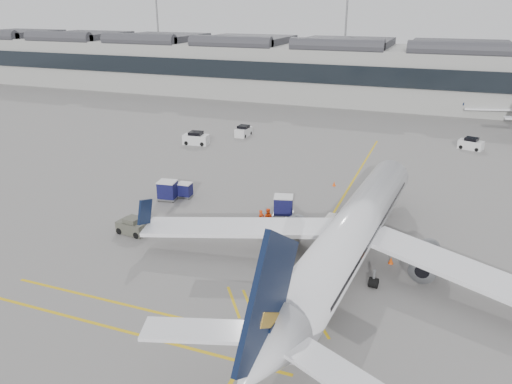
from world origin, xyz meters
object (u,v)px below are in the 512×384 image
(airliner_main, at_px, (350,236))
(baggage_cart_a, at_px, (289,229))
(pushback_tug, at_px, (133,226))
(ramp_agent_a, at_px, (261,220))
(belt_loader, at_px, (343,229))
(ramp_agent_b, at_px, (268,218))

(airliner_main, distance_m, baggage_cart_a, 7.26)
(airliner_main, height_order, pushback_tug, airliner_main)
(airliner_main, bearing_deg, ramp_agent_a, 157.62)
(belt_loader, height_order, pushback_tug, belt_loader)
(ramp_agent_b, bearing_deg, belt_loader, -179.20)
(ramp_agent_a, bearing_deg, baggage_cart_a, -78.06)
(airliner_main, relative_size, baggage_cart_a, 22.05)
(belt_loader, xyz_separation_m, ramp_agent_a, (-7.20, -1.53, 0.34))
(belt_loader, height_order, ramp_agent_a, belt_loader)
(belt_loader, bearing_deg, ramp_agent_a, -163.21)
(belt_loader, relative_size, baggage_cart_a, 2.97)
(pushback_tug, bearing_deg, baggage_cart_a, 23.57)
(baggage_cart_a, relative_size, ramp_agent_a, 0.91)
(baggage_cart_a, distance_m, ramp_agent_b, 2.94)
(baggage_cart_a, bearing_deg, belt_loader, 36.67)
(airliner_main, relative_size, pushback_tug, 13.08)
(belt_loader, xyz_separation_m, pushback_tug, (-17.61, -6.45, 0.08))
(airliner_main, bearing_deg, belt_loader, 110.00)
(airliner_main, relative_size, belt_loader, 7.44)
(belt_loader, distance_m, baggage_cart_a, 4.87)
(baggage_cart_a, bearing_deg, airliner_main, -24.06)
(baggage_cart_a, relative_size, pushback_tug, 0.59)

